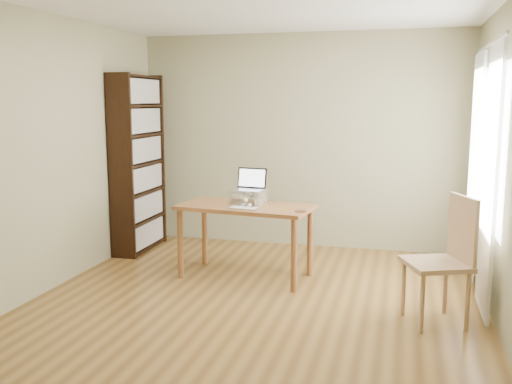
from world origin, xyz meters
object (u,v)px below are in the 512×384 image
(keyboard, at_px, (243,208))
(chair, at_px, (447,256))
(cat, at_px, (251,197))
(bookshelf, at_px, (138,163))
(desk, at_px, (245,215))
(laptop, at_px, (249,185))

(keyboard, relative_size, chair, 0.28)
(keyboard, relative_size, cat, 0.60)
(bookshelf, bearing_deg, desk, -25.77)
(desk, distance_m, keyboard, 0.25)
(laptop, bearing_deg, desk, -83.04)
(chair, bearing_deg, keyboard, 140.33)
(keyboard, xyz_separation_m, chair, (1.86, -0.58, -0.19))
(laptop, height_order, chair, laptop)
(bookshelf, distance_m, desk, 1.76)
(chair, bearing_deg, desk, 134.83)
(bookshelf, relative_size, keyboard, 7.17)
(cat, bearing_deg, desk, -107.65)
(desk, xyz_separation_m, chair, (1.90, -0.80, -0.08))
(desk, height_order, chair, chair)
(bookshelf, height_order, laptop, bookshelf)
(bookshelf, relative_size, desk, 1.50)
(bookshelf, xyz_separation_m, keyboard, (1.58, -0.96, -0.29))
(desk, xyz_separation_m, laptop, (-0.00, 0.14, 0.29))
(bookshelf, height_order, cat, bookshelf)
(keyboard, height_order, cat, cat)
(bookshelf, height_order, chair, bookshelf)
(bookshelf, distance_m, cat, 1.71)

